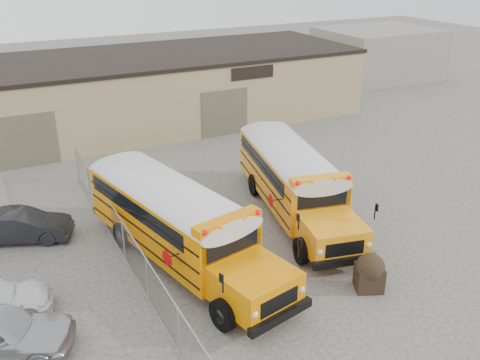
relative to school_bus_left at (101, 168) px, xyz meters
name	(u,v)px	position (x,y,z in m)	size (l,w,h in m)	color
ground	(296,260)	(5.49, -8.53, -1.81)	(120.00, 120.00, 0.00)	#44413E
warehouse	(140,89)	(5.48, 11.47, 0.56)	(30.20, 10.20, 4.67)	#94865B
chainlink_fence	(124,241)	(-0.51, -5.53, -0.91)	(0.07, 18.07, 1.81)	#989BA1
distant_building_right	(378,53)	(29.49, 15.47, 0.39)	(10.00, 8.00, 4.40)	gray
school_bus_left	(101,168)	(0.00, 0.00, 0.00)	(4.87, 11.03, 3.14)	orange
school_bus_right	(254,133)	(8.92, 1.38, -0.05)	(4.61, 10.70, 3.04)	#FF9C10
tarp_bundle	(370,272)	(6.78, -11.30, -1.09)	(1.21, 1.16, 1.42)	black
car_dark	(21,226)	(-3.89, -2.00, -1.15)	(1.41, 4.04, 1.33)	black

